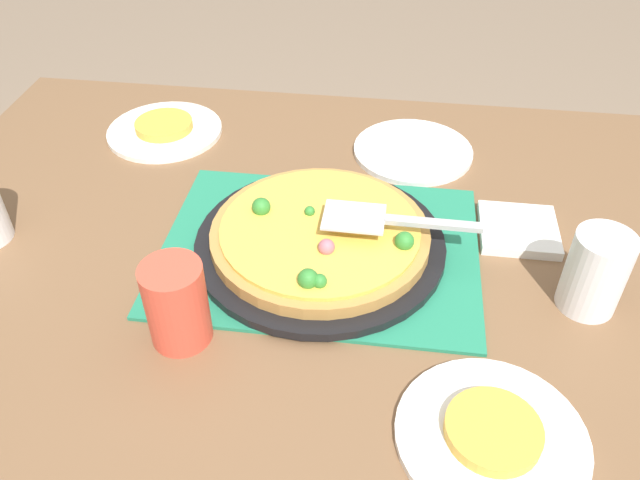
% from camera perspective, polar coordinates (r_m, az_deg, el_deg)
% --- Properties ---
extents(dining_table, '(1.40, 1.00, 0.75)m').
position_cam_1_polar(dining_table, '(1.06, 0.00, -5.36)').
color(dining_table, brown).
rests_on(dining_table, ground_plane).
extents(placemat, '(0.48, 0.36, 0.01)m').
position_cam_1_polar(placemat, '(0.98, 0.00, -0.76)').
color(placemat, '#237F5B').
rests_on(placemat, dining_table).
extents(pizza_pan, '(0.38, 0.38, 0.01)m').
position_cam_1_polar(pizza_pan, '(0.97, 0.00, -0.31)').
color(pizza_pan, black).
rests_on(pizza_pan, placemat).
extents(pizza, '(0.33, 0.33, 0.05)m').
position_cam_1_polar(pizza, '(0.96, 0.01, 0.55)').
color(pizza, '#B78442').
rests_on(pizza, pizza_pan).
extents(plate_near_left, '(0.22, 0.22, 0.01)m').
position_cam_1_polar(plate_near_left, '(0.79, 15.00, -16.58)').
color(plate_near_left, white).
rests_on(plate_near_left, dining_table).
extents(plate_far_right, '(0.22, 0.22, 0.01)m').
position_cam_1_polar(plate_far_right, '(1.30, -13.64, 9.42)').
color(plate_far_right, white).
rests_on(plate_far_right, dining_table).
extents(plate_side, '(0.22, 0.22, 0.01)m').
position_cam_1_polar(plate_side, '(1.21, 8.27, 7.85)').
color(plate_side, white).
rests_on(plate_side, dining_table).
extents(served_slice_left, '(0.11, 0.11, 0.02)m').
position_cam_1_polar(served_slice_left, '(0.77, 15.17, -16.04)').
color(served_slice_left, gold).
rests_on(served_slice_left, plate_near_left).
extents(served_slice_right, '(0.11, 0.11, 0.02)m').
position_cam_1_polar(served_slice_right, '(1.29, -13.73, 9.91)').
color(served_slice_right, gold).
rests_on(served_slice_right, plate_far_right).
extents(cup_far, '(0.08, 0.08, 0.12)m').
position_cam_1_polar(cup_far, '(0.93, 23.32, -2.65)').
color(cup_far, white).
rests_on(cup_far, dining_table).
extents(cup_corner, '(0.08, 0.08, 0.12)m').
position_cam_1_polar(cup_corner, '(0.84, -12.66, -5.56)').
color(cup_corner, '#E04C38').
rests_on(cup_corner, dining_table).
extents(pizza_server, '(0.23, 0.07, 0.01)m').
position_cam_1_polar(pizza_server, '(0.93, 5.96, 1.76)').
color(pizza_server, silver).
rests_on(pizza_server, pizza).
extents(napkin_stack, '(0.12, 0.12, 0.02)m').
position_cam_1_polar(napkin_stack, '(1.05, 17.24, 0.89)').
color(napkin_stack, white).
rests_on(napkin_stack, dining_table).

